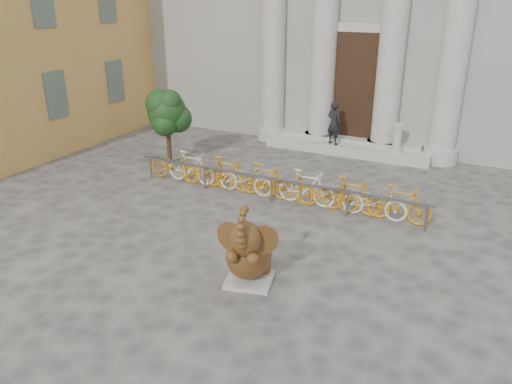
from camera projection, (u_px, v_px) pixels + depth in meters
The scene contains 7 objects.
ground at pixel (216, 273), 10.55m from camera, with size 80.00×80.00×0.00m, color #474442.
entrance_steps at pixel (347, 148), 18.27m from camera, with size 6.00×1.20×0.36m, color #A8A59E.
elephant_statue at pixel (249, 254), 9.96m from camera, with size 1.20×1.45×1.85m.
bike_rack at pixel (275, 182), 14.13m from camera, with size 8.78×0.53×1.00m.
tree at pixel (167, 112), 16.54m from camera, with size 1.47×1.34×2.56m.
pedestrian at pixel (334, 123), 17.80m from camera, with size 0.57×0.37×1.55m, color black.
balustrade_post at pixel (397, 139), 17.04m from camera, with size 0.40×0.40×0.98m.
Camera 1 is at (4.81, -7.79, 5.59)m, focal length 35.00 mm.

